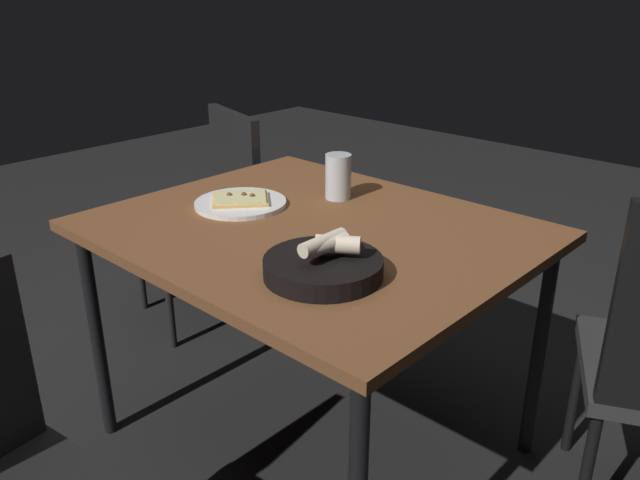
% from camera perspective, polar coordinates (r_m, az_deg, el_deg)
% --- Properties ---
extents(ground, '(8.00, 8.00, 0.00)m').
position_cam_1_polar(ground, '(2.16, -0.59, -17.25)').
color(ground, black).
extents(dining_table, '(1.16, 0.95, 0.74)m').
position_cam_1_polar(dining_table, '(1.81, -0.68, -0.47)').
color(dining_table, brown).
rests_on(dining_table, ground).
extents(pizza_plate, '(0.28, 0.28, 0.04)m').
position_cam_1_polar(pizza_plate, '(1.96, -7.05, 3.35)').
color(pizza_plate, white).
rests_on(pizza_plate, dining_table).
extents(bread_basket, '(0.28, 0.28, 0.10)m').
position_cam_1_polar(bread_basket, '(1.48, 0.32, -2.17)').
color(bread_basket, black).
rests_on(bread_basket, dining_table).
extents(beer_glass, '(0.08, 0.08, 0.14)m').
position_cam_1_polar(beer_glass, '(1.99, 1.62, 5.44)').
color(beer_glass, silver).
rests_on(beer_glass, dining_table).
extents(chair_near, '(0.54, 0.54, 0.87)m').
position_cam_1_polar(chair_near, '(2.72, -9.64, 3.13)').
color(chair_near, '#272727').
rests_on(chair_near, ground).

